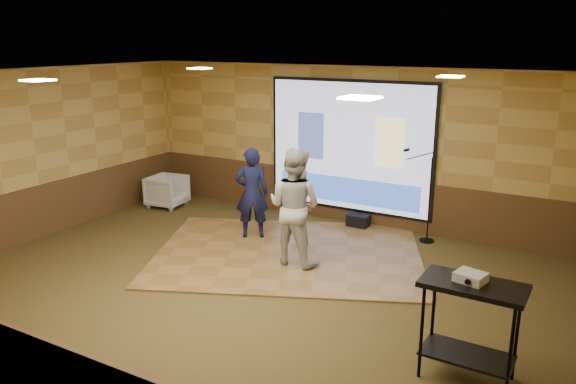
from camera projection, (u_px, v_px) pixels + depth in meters
The scene contains 18 objects.
ground at pixel (251, 287), 8.14m from camera, with size 9.00×9.00×0.00m, color #2F3518.
room_shell at pixel (249, 145), 7.58m from camera, with size 9.04×7.04×3.02m.
wainscot_back at pixel (348, 198), 10.93m from camera, with size 9.00×0.04×0.95m, color #4E3A1A.
wainscot_front at pixel (41, 382), 5.09m from camera, with size 9.00×0.04×0.95m, color #4E3A1A.
wainscot_left at pixel (43, 211), 10.13m from camera, with size 0.04×7.00×0.95m, color #4E3A1A.
projector_screen at pixel (349, 148), 10.63m from camera, with size 3.32×0.06×2.52m.
downlight_nw at pixel (200, 68), 9.90m from camera, with size 0.32×0.32×0.02m, color #FFE5BF.
downlight_ne at pixel (451, 76), 7.82m from camera, with size 0.32×0.32×0.02m, color #FFE5BF.
downlight_sw at pixel (38, 80), 7.13m from camera, with size 0.32×0.32×0.02m, color #FFE5BF.
downlight_se at pixel (360, 98), 5.05m from camera, with size 0.32×0.32×0.02m, color #FFE5BF.
dance_floor at pixel (288, 253), 9.38m from camera, with size 4.35×3.31×0.03m, color olive.
player_left at pixel (252, 193), 9.91m from camera, with size 0.59×0.39×1.62m, color #12163A.
player_right at pixel (294, 207), 8.72m from camera, with size 0.90×0.70×1.85m, color beige.
av_table at pixel (471, 310), 5.76m from camera, with size 1.04×0.55×1.09m.
projector at pixel (471, 277), 5.70m from camera, with size 0.29×0.24×0.10m, color silver.
mic_stand at pixel (425, 214), 9.87m from camera, with size 0.64×0.26×1.64m.
banquet_chair at pixel (167, 191), 11.95m from camera, with size 0.72×0.74×0.67m, color gray.
duffel_bag at pixel (358, 221), 10.66m from camera, with size 0.40×0.27×0.25m, color black.
Camera 1 is at (4.13, -6.25, 3.49)m, focal length 35.00 mm.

